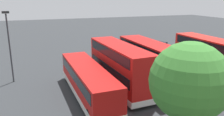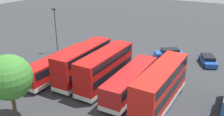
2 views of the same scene
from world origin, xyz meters
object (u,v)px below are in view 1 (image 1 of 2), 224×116
(bus_single_deck_second, at_px, (178,66))
(bus_double_decker_fourth, at_px, (119,66))
(bus_double_decker_third, at_px, (150,62))
(bus_double_decker_near_end, at_px, (213,58))
(car_small_green, at_px, (128,49))
(car_hatchback_silver, at_px, (159,46))
(bus_single_deck_fifth, at_px, (88,80))
(lamp_post_tall, at_px, (9,42))

(bus_single_deck_second, relative_size, bus_double_decker_fourth, 1.08)
(bus_double_decker_third, height_order, bus_double_decker_fourth, same)
(bus_double_decker_near_end, xyz_separation_m, bus_double_decker_fourth, (11.09, -0.91, -0.00))
(bus_double_decker_fourth, bearing_deg, car_small_green, -117.36)
(car_hatchback_silver, bearing_deg, bus_double_decker_third, 54.53)
(bus_single_deck_second, xyz_separation_m, car_small_green, (-0.08, -13.93, -0.92))
(bus_single_deck_fifth, height_order, lamp_post_tall, lamp_post_tall)
(bus_double_decker_near_end, bearing_deg, car_hatchback_silver, -98.68)
(bus_single_deck_second, height_order, bus_double_decker_fourth, bus_double_decker_fourth)
(car_small_green, height_order, lamp_post_tall, lamp_post_tall)
(bus_single_deck_second, relative_size, lamp_post_tall, 1.45)
(bus_single_deck_fifth, height_order, car_hatchback_silver, bus_single_deck_fifth)
(bus_double_decker_near_end, bearing_deg, bus_double_decker_fourth, -4.67)
(car_hatchback_silver, xyz_separation_m, car_small_green, (6.17, 0.01, 0.00))
(bus_single_deck_fifth, bearing_deg, car_hatchback_silver, -138.89)
(bus_double_decker_near_end, xyz_separation_m, car_hatchback_silver, (-2.26, -14.78, -1.75))
(bus_double_decker_near_end, distance_m, lamp_post_tall, 22.53)
(bus_double_decker_fourth, bearing_deg, bus_double_decker_third, 179.79)
(bus_double_decker_third, xyz_separation_m, car_small_green, (-3.73, -13.88, -1.74))
(car_small_green, distance_m, lamp_post_tall, 19.60)
(bus_double_decker_near_end, relative_size, bus_double_decker_third, 1.07)
(bus_single_deck_fifth, relative_size, lamp_post_tall, 1.54)
(bus_double_decker_near_end, relative_size, bus_single_deck_fifth, 0.92)
(bus_single_deck_second, height_order, car_small_green, bus_single_deck_second)
(bus_double_decker_fourth, height_order, car_hatchback_silver, bus_double_decker_fourth)
(bus_double_decker_near_end, distance_m, bus_double_decker_third, 7.69)
(bus_double_decker_fourth, height_order, bus_single_deck_fifth, bus_double_decker_fourth)
(bus_double_decker_fourth, xyz_separation_m, car_hatchback_silver, (-13.35, -13.88, -1.75))
(lamp_post_tall, bearing_deg, bus_single_deck_second, 161.22)
(bus_double_decker_near_end, relative_size, car_hatchback_silver, 2.40)
(car_hatchback_silver, height_order, car_small_green, same)
(bus_single_deck_second, bearing_deg, bus_double_decker_fourth, -0.50)
(bus_double_decker_fourth, distance_m, car_small_green, 15.71)
(bus_single_deck_fifth, bearing_deg, car_small_green, -126.03)
(car_hatchback_silver, bearing_deg, lamp_post_tall, 18.74)
(bus_double_decker_fourth, distance_m, bus_single_deck_fifth, 3.72)
(bus_single_deck_second, distance_m, bus_double_decker_third, 3.75)
(bus_double_decker_near_end, xyz_separation_m, car_small_green, (3.91, -14.78, -1.75))
(bus_double_decker_near_end, bearing_deg, lamp_post_tall, -17.54)
(bus_double_decker_near_end, bearing_deg, bus_single_deck_second, -11.94)
(bus_single_deck_second, distance_m, bus_double_decker_fourth, 7.15)
(bus_double_decker_near_end, xyz_separation_m, bus_single_deck_fifth, (14.61, -0.06, -0.82))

